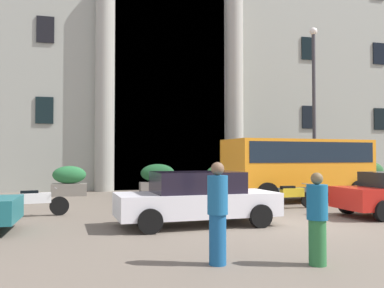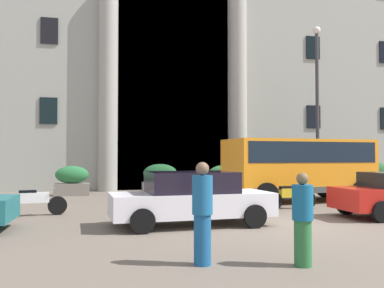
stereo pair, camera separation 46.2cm
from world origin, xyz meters
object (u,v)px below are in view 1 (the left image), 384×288
(hedge_planter_entrance_left, at_px, (369,176))
(lamppost_plaza_centre, at_px, (314,97))
(hedge_planter_far_east, at_px, (285,178))
(scooter_by_planter, at_px, (291,196))
(hedge_planter_west, at_px, (158,179))
(orange_minibus, at_px, (298,164))
(hedge_planter_far_west, at_px, (69,181))
(hedge_planter_east, at_px, (224,179))
(pedestrian_woman_dark_dress, at_px, (317,219))
(bus_stop_sign, at_px, (364,164))
(parked_compact_extra, at_px, (197,198))
(motorcycle_near_kerb, at_px, (34,202))
(pedestrian_man_red_shirt, at_px, (218,213))

(hedge_planter_entrance_left, distance_m, lamppost_plaza_centre, 6.19)
(hedge_planter_far_east, bearing_deg, scooter_by_planter, -115.42)
(hedge_planter_west, bearing_deg, orange_minibus, -46.51)
(hedge_planter_far_east, relative_size, hedge_planter_entrance_left, 0.95)
(hedge_planter_far_west, bearing_deg, hedge_planter_east, 0.92)
(orange_minibus, distance_m, pedestrian_woman_dark_dress, 10.62)
(hedge_planter_far_west, bearing_deg, scooter_by_planter, -41.58)
(orange_minibus, xyz_separation_m, hedge_planter_west, (-5.08, 5.36, -0.84))
(hedge_planter_east, distance_m, hedge_planter_far_east, 3.66)
(bus_stop_sign, xyz_separation_m, parked_compact_extra, (-10.11, -6.39, -0.77))
(scooter_by_planter, height_order, pedestrian_woman_dark_dress, pedestrian_woman_dark_dress)
(bus_stop_sign, distance_m, hedge_planter_far_west, 14.25)
(motorcycle_near_kerb, bearing_deg, hedge_planter_far_east, 20.95)
(pedestrian_woman_dark_dress, xyz_separation_m, pedestrian_man_red_shirt, (-1.66, 0.46, 0.10))
(hedge_planter_entrance_left, relative_size, motorcycle_near_kerb, 0.97)
(pedestrian_woman_dark_dress, distance_m, lamppost_plaza_centre, 15.50)
(orange_minibus, distance_m, parked_compact_extra, 7.60)
(orange_minibus, relative_size, motorcycle_near_kerb, 3.10)
(hedge_planter_far_east, bearing_deg, hedge_planter_east, -175.37)
(bus_stop_sign, bearing_deg, lamppost_plaza_centre, 129.09)
(hedge_planter_east, relative_size, lamppost_plaza_centre, 0.24)
(hedge_planter_west, distance_m, pedestrian_woman_dark_dress, 14.80)
(orange_minibus, distance_m, lamppost_plaza_centre, 5.57)
(hedge_planter_far_west, bearing_deg, hedge_planter_entrance_left, -0.31)
(scooter_by_planter, bearing_deg, hedge_planter_east, 88.62)
(bus_stop_sign, relative_size, lamppost_plaza_centre, 0.28)
(hedge_planter_entrance_left, distance_m, parked_compact_extra, 16.12)
(motorcycle_near_kerb, height_order, pedestrian_woman_dark_dress, pedestrian_woman_dark_dress)
(parked_compact_extra, relative_size, scooter_by_planter, 2.28)
(pedestrian_man_red_shirt, bearing_deg, hedge_planter_far_west, -144.34)
(parked_compact_extra, xyz_separation_m, pedestrian_man_red_shirt, (-0.73, -4.08, 0.16))
(parked_compact_extra, height_order, motorcycle_near_kerb, parked_compact_extra)
(scooter_by_planter, bearing_deg, bus_stop_sign, 30.32)
(pedestrian_woman_dark_dress, bearing_deg, hedge_planter_east, 21.66)
(bus_stop_sign, xyz_separation_m, hedge_planter_east, (-5.94, 3.49, -0.81))
(hedge_planter_east, xyz_separation_m, motorcycle_near_kerb, (-8.69, -7.05, -0.24))
(orange_minibus, xyz_separation_m, parked_compact_extra, (-5.75, -4.90, -0.81))
(lamppost_plaza_centre, bearing_deg, orange_minibus, -129.75)
(hedge_planter_east, bearing_deg, hedge_planter_west, 173.84)
(orange_minibus, bearing_deg, scooter_by_planter, -128.58)
(orange_minibus, bearing_deg, motorcycle_near_kerb, -173.24)
(bus_stop_sign, bearing_deg, hedge_planter_far_east, 121.18)
(hedge_planter_far_east, bearing_deg, pedestrian_woman_dark_dress, -115.07)
(orange_minibus, bearing_deg, bus_stop_sign, 14.27)
(bus_stop_sign, distance_m, pedestrian_woman_dark_dress, 14.29)
(lamppost_plaza_centre, bearing_deg, hedge_planter_entrance_left, 17.65)
(hedge_planter_east, bearing_deg, hedge_planter_far_west, -179.08)
(pedestrian_man_red_shirt, bearing_deg, bus_stop_sign, 157.51)
(hedge_planter_west, bearing_deg, hedge_planter_far_east, -0.67)
(hedge_planter_west, relative_size, hedge_planter_east, 0.88)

